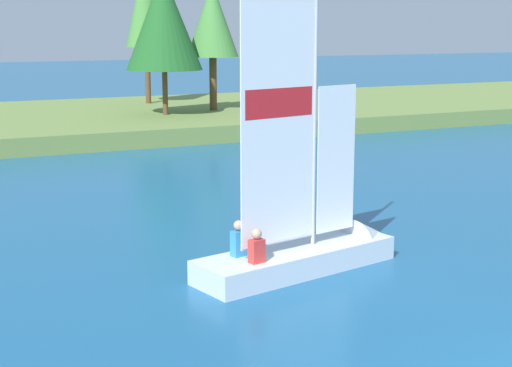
% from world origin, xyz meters
% --- Properties ---
extents(shore_bank, '(80.00, 14.68, 0.74)m').
position_xyz_m(shore_bank, '(0.00, 30.45, 0.37)').
color(shore_bank, olive).
rests_on(shore_bank, ground).
extents(shoreline_tree_midleft, '(3.55, 3.55, 6.57)m').
position_xyz_m(shoreline_tree_midleft, '(3.40, 28.09, 5.07)').
color(shoreline_tree_midleft, brown).
rests_on(shoreline_tree_midleft, shore_bank).
extents(shoreline_tree_centre, '(2.18, 2.18, 7.77)m').
position_xyz_m(shoreline_tree_centre, '(4.29, 33.60, 6.08)').
color(shoreline_tree_centre, brown).
rests_on(shoreline_tree_centre, shore_bank).
extents(shoreline_tree_midright, '(2.53, 2.53, 6.18)m').
position_xyz_m(shoreline_tree_midright, '(6.17, 28.95, 5.09)').
color(shoreline_tree_midright, brown).
rests_on(shoreline_tree_midright, shore_bank).
extents(sailboat, '(5.12, 2.24, 6.61)m').
position_xyz_m(sailboat, '(-0.44, 6.78, 0.50)').
color(sailboat, silver).
rests_on(sailboat, ground).
extents(channel_buoy, '(0.36, 0.36, 0.36)m').
position_xyz_m(channel_buoy, '(1.53, 12.33, 0.18)').
color(channel_buoy, red).
rests_on(channel_buoy, ground).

